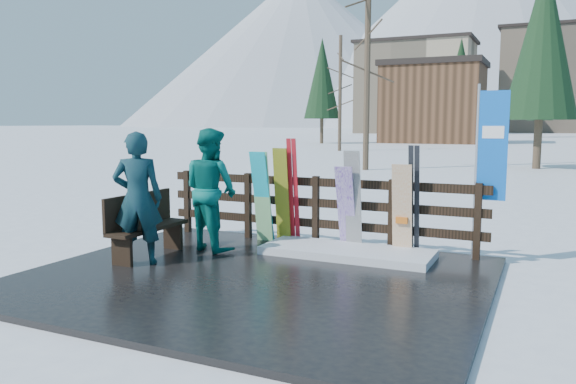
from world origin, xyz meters
The scene contains 19 objects.
ground centered at (0.00, 0.00, 0.00)m, with size 700.00×700.00×0.00m, color white.
deck centered at (0.00, 0.00, 0.04)m, with size 6.00×5.00×0.08m, color black.
fence centered at (0.00, 2.20, 0.74)m, with size 5.60×0.10×1.15m.
snow_patch centered at (0.77, 1.60, 0.14)m, with size 2.61×1.00×0.12m, color white.
bench centered at (-2.03, 0.26, 0.60)m, with size 0.40×1.50×0.97m.
snowboard_0 centered at (-0.90, 1.98, 0.86)m, with size 0.29×0.03×1.59m, color #15C6DE.
snowboard_1 centered at (-0.90, 1.98, 0.86)m, with size 0.30×0.03×1.57m, color silver.
snowboard_2 centered at (-0.53, 1.98, 0.89)m, with size 0.25×0.03×1.63m, color yellow.
snowboard_3 centered at (0.61, 1.98, 0.76)m, with size 0.28×0.03×1.40m, color silver.
snowboard_4 centered at (0.73, 1.98, 0.88)m, with size 0.26×0.03×1.61m, color black.
snowboard_5 centered at (1.51, 1.98, 0.79)m, with size 0.30×0.03×1.42m, color silver.
ski_pair_a centered at (-0.35, 2.05, 0.97)m, with size 0.16×0.23×1.78m.
ski_pair_b centered at (1.68, 2.05, 0.93)m, with size 0.17×0.20×1.70m.
rental_flag centered at (2.71, 2.25, 1.69)m, with size 0.45×0.04×2.60m.
person_front centered at (-1.81, -0.14, 1.04)m, with size 0.70×0.46×1.92m, color #144741.
person_back centered at (-1.36, 1.09, 1.06)m, with size 0.95×0.74×1.95m, color #06665E.
resort_buildings centered at (1.03, 115.41, 9.81)m, with size 73.00×87.60×22.60m.
trees centered at (5.29, 50.56, 5.76)m, with size 41.98×68.93×13.04m.
mountains centered at (-10.50, 328.41, 50.20)m, with size 520.00×260.00×120.00m.
Camera 1 is at (3.51, -6.45, 2.11)m, focal length 35.00 mm.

